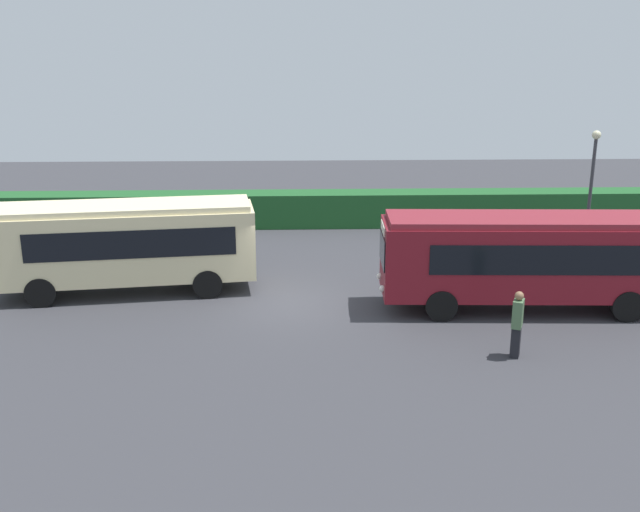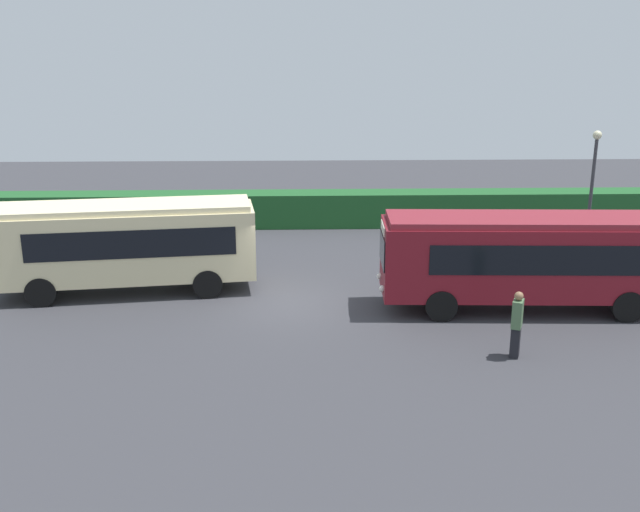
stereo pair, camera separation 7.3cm
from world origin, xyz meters
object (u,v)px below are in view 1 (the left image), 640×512
Objects in this scene: person_right at (517,323)px; person_left at (194,250)px; person_far at (478,262)px; bus_cream at (126,242)px; bus_maroon at (528,256)px; person_center at (427,263)px; lamppost at (592,175)px.

person_left is at bearing -15.27° from person_right.
person_far is at bearing -70.16° from person_right.
person_far is at bearing 173.01° from bus_cream.
bus_cream is 0.95× the size of bus_maroon.
bus_cream reaches higher than person_center.
bus_cream is at bearing -164.90° from lamppost.
person_center is at bearing -52.48° from person_right.
person_center is 6.05m from person_right.
person_far is 7.85m from lamppost.
person_left is (1.99, 2.13, -0.89)m from bus_cream.
lamppost is at bearing -121.81° from bus_maroon.
person_far reaches higher than person_center.
person_left is 0.96× the size of person_far.
bus_maroon reaches higher than person_left.
person_center is 1.85m from person_far.
person_right is at bearing -120.01° from lamppost.
bus_cream is 3.05m from person_left.
person_left is (-11.27, 4.30, -0.87)m from bus_maroon.
bus_cream is 5.21× the size of person_left.
bus_cream is 10.45m from person_center.
person_left is at bearing -140.24° from bus_cream.
person_far is at bearing -52.09° from person_center.
person_right is 1.05× the size of person_far.
person_left is at bearing 111.52° from person_center.
person_right is at bearing 146.31° from bus_cream.
bus_maroon is at bearing -91.20° from person_center.
person_far reaches higher than person_left.
lamppost is at bearing -21.53° from person_center.
bus_maroon is 2.56m from person_far.
bus_cream is at bearing 125.75° from person_center.
person_far is (12.26, 0.05, -0.84)m from bus_cream.
person_right is (11.84, -5.89, -0.79)m from bus_cream.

